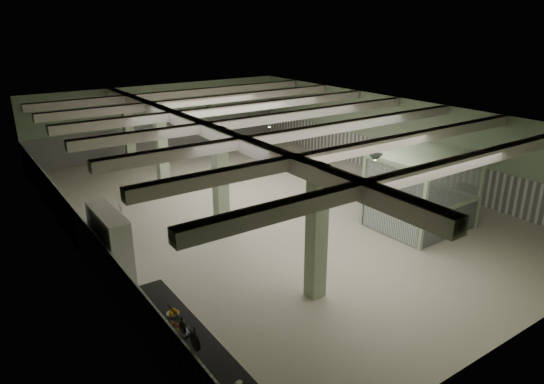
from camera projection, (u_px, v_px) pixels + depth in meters
floor at (266, 206)px, 18.81m from camera, size 20.00×20.00×0.00m
ceiling at (266, 114)px, 17.58m from camera, size 14.00×20.00×0.02m
wall_back at (162, 119)px, 25.93m from camera, size 14.00×0.02×3.60m
wall_front at (524, 269)px, 10.46m from camera, size 14.00×0.02×3.60m
wall_left at (72, 199)px, 14.45m from camera, size 0.02×20.00×3.60m
wall_right at (394, 137)px, 21.94m from camera, size 0.02×20.00×3.60m
wainscot_left at (77, 231)px, 14.82m from camera, size 0.05×19.90×1.50m
wainscot_right at (392, 159)px, 22.28m from camera, size 0.05×19.90×1.50m
wainscot_back at (163, 138)px, 26.27m from camera, size 13.90×0.05×1.50m
girder at (204, 129)px, 16.32m from camera, size 0.45×19.90×0.40m
beam_a at (437, 169)px, 11.84m from camera, size 13.90×0.35×0.32m
beam_b at (364, 148)px, 13.78m from camera, size 13.90×0.35×0.32m
beam_c at (309, 132)px, 15.71m from camera, size 13.90×0.35×0.32m
beam_d at (266, 119)px, 17.64m from camera, size 13.90×0.35×0.32m
beam_e at (231, 109)px, 19.58m from camera, size 13.90×0.35×0.32m
beam_f at (203, 101)px, 21.51m from camera, size 13.90×0.35×0.32m
beam_g at (179, 94)px, 23.44m from camera, size 13.90×0.35×0.32m
column_a at (317, 233)px, 12.22m from camera, size 0.42×0.42×3.60m
column_b at (220, 181)px, 16.09m from camera, size 0.42×0.42×3.60m
column_c at (161, 149)px, 19.95m from camera, size 0.42×0.42×3.60m
column_d at (129, 131)px, 23.05m from camera, size 0.42×0.42×3.60m
hook_rail at (182, 321)px, 8.60m from camera, size 0.02×1.20×0.02m
pendant_front at (375, 158)px, 14.17m from camera, size 0.44×0.44×0.22m
pendant_mid at (269, 125)px, 18.42m from camera, size 0.44×0.44×0.22m
pendant_back at (208, 106)px, 22.29m from camera, size 0.44×0.44×0.22m
prep_counter at (191, 358)px, 9.74m from camera, size 0.89×5.11×0.91m
veg_colander at (178, 329)px, 9.74m from camera, size 0.57×0.57×0.23m
orange_bowl at (173, 315)px, 10.30m from camera, size 0.29×0.29×0.10m
skillet_near at (195, 342)px, 8.38m from camera, size 0.04×0.32×0.32m
skillet_far at (183, 328)px, 8.77m from camera, size 0.03×0.24×0.24m
walkin_cooler at (112, 249)px, 13.10m from camera, size 0.83×2.21×2.03m
guard_booth at (423, 178)px, 16.46m from camera, size 3.33×2.84×2.64m
filing_cabinet at (464, 202)px, 17.53m from camera, size 0.47×0.62×1.27m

